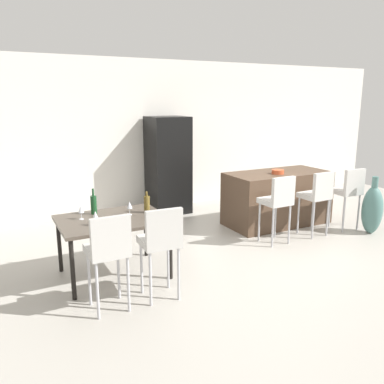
{
  "coord_description": "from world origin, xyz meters",
  "views": [
    {
      "loc": [
        -3.65,
        -4.51,
        2.15
      ],
      "look_at": [
        -1.09,
        0.45,
        0.85
      ],
      "focal_mm": 37.34,
      "sensor_mm": 36.0,
      "label": 1
    }
  ],
  "objects_px": {
    "bar_chair_left": "(278,199)",
    "dining_table": "(113,223)",
    "bar_chair_middle": "(317,194)",
    "refrigerator": "(168,165)",
    "floor_vase": "(372,210)",
    "wine_glass_middle": "(129,205)",
    "dining_chair_far": "(161,239)",
    "dining_chair_near": "(108,248)",
    "wine_bottle_corner": "(147,204)",
    "wine_glass_left": "(95,215)",
    "wine_bottle_right": "(94,204)",
    "wine_glass_far": "(81,209)",
    "kitchen_island": "(277,198)",
    "bar_chair_right": "(349,189)",
    "fruit_bowl": "(278,172)"
  },
  "relations": [
    {
      "from": "bar_chair_left",
      "to": "dining_table",
      "type": "relative_size",
      "value": 0.82
    },
    {
      "from": "bar_chair_middle",
      "to": "dining_table",
      "type": "xyz_separation_m",
      "value": [
        -3.31,
        0.04,
        -0.02
      ]
    },
    {
      "from": "refrigerator",
      "to": "floor_vase",
      "type": "bearing_deg",
      "value": -48.39
    },
    {
      "from": "bar_chair_middle",
      "to": "wine_glass_middle",
      "type": "relative_size",
      "value": 6.03
    },
    {
      "from": "dining_chair_far",
      "to": "dining_chair_near",
      "type": "bearing_deg",
      "value": -179.99
    },
    {
      "from": "bar_chair_left",
      "to": "dining_table",
      "type": "distance_m",
      "value": 2.52
    },
    {
      "from": "wine_bottle_corner",
      "to": "refrigerator",
      "type": "height_order",
      "value": "refrigerator"
    },
    {
      "from": "wine_glass_left",
      "to": "refrigerator",
      "type": "bearing_deg",
      "value": 51.42
    },
    {
      "from": "wine_glass_left",
      "to": "wine_glass_middle",
      "type": "xyz_separation_m",
      "value": [
        0.49,
        0.24,
        0.0
      ]
    },
    {
      "from": "dining_chair_near",
      "to": "wine_glass_middle",
      "type": "xyz_separation_m",
      "value": [
        0.52,
        0.89,
        0.17
      ]
    },
    {
      "from": "wine_glass_middle",
      "to": "floor_vase",
      "type": "bearing_deg",
      "value": -5.88
    },
    {
      "from": "bar_chair_left",
      "to": "dining_chair_near",
      "type": "height_order",
      "value": "same"
    },
    {
      "from": "dining_table",
      "to": "wine_bottle_right",
      "type": "relative_size",
      "value": 3.92
    },
    {
      "from": "bar_chair_middle",
      "to": "wine_bottle_right",
      "type": "relative_size",
      "value": 3.21
    },
    {
      "from": "bar_chair_middle",
      "to": "wine_bottle_right",
      "type": "distance_m",
      "value": 3.48
    },
    {
      "from": "bar_chair_middle",
      "to": "wine_glass_left",
      "type": "xyz_separation_m",
      "value": [
        -3.56,
        -0.16,
        0.17
      ]
    },
    {
      "from": "dining_chair_far",
      "to": "wine_glass_far",
      "type": "bearing_deg",
      "value": 122.86
    },
    {
      "from": "kitchen_island",
      "to": "wine_bottle_corner",
      "type": "distance_m",
      "value": 2.83
    },
    {
      "from": "dining_table",
      "to": "dining_chair_far",
      "type": "distance_m",
      "value": 0.89
    },
    {
      "from": "wine_glass_far",
      "to": "floor_vase",
      "type": "relative_size",
      "value": 0.18
    },
    {
      "from": "wine_glass_middle",
      "to": "wine_glass_far",
      "type": "distance_m",
      "value": 0.58
    },
    {
      "from": "wine_bottle_right",
      "to": "wine_glass_middle",
      "type": "height_order",
      "value": "wine_bottle_right"
    },
    {
      "from": "bar_chair_right",
      "to": "dining_chair_near",
      "type": "height_order",
      "value": "same"
    },
    {
      "from": "fruit_bowl",
      "to": "refrigerator",
      "type": "bearing_deg",
      "value": 127.32
    },
    {
      "from": "dining_chair_far",
      "to": "refrigerator",
      "type": "height_order",
      "value": "refrigerator"
    },
    {
      "from": "dining_chair_near",
      "to": "wine_glass_middle",
      "type": "bearing_deg",
      "value": 59.41
    },
    {
      "from": "wine_glass_left",
      "to": "wine_glass_middle",
      "type": "relative_size",
      "value": 1.0
    },
    {
      "from": "dining_chair_far",
      "to": "wine_bottle_corner",
      "type": "bearing_deg",
      "value": 78.41
    },
    {
      "from": "bar_chair_middle",
      "to": "wine_bottle_corner",
      "type": "height_order",
      "value": "bar_chair_middle"
    },
    {
      "from": "dining_chair_far",
      "to": "wine_glass_left",
      "type": "bearing_deg",
      "value": 129.58
    },
    {
      "from": "bar_chair_middle",
      "to": "bar_chair_right",
      "type": "distance_m",
      "value": 0.7
    },
    {
      "from": "bar_chair_middle",
      "to": "wine_glass_far",
      "type": "height_order",
      "value": "bar_chair_middle"
    },
    {
      "from": "wine_glass_left",
      "to": "wine_glass_far",
      "type": "distance_m",
      "value": 0.34
    },
    {
      "from": "bar_chair_middle",
      "to": "bar_chair_left",
      "type": "bearing_deg",
      "value": -180.0
    },
    {
      "from": "wine_glass_left",
      "to": "fruit_bowl",
      "type": "relative_size",
      "value": 0.83
    },
    {
      "from": "dining_table",
      "to": "wine_bottle_corner",
      "type": "relative_size",
      "value": 4.65
    },
    {
      "from": "bar_chair_right",
      "to": "wine_bottle_corner",
      "type": "relative_size",
      "value": 3.82
    },
    {
      "from": "dining_table",
      "to": "refrigerator",
      "type": "xyz_separation_m",
      "value": [
        1.79,
        2.36,
        0.25
      ]
    },
    {
      "from": "wine_glass_left",
      "to": "wine_glass_far",
      "type": "xyz_separation_m",
      "value": [
        -0.09,
        0.32,
        0.0
      ]
    },
    {
      "from": "bar_chair_right",
      "to": "refrigerator",
      "type": "relative_size",
      "value": 0.57
    },
    {
      "from": "kitchen_island",
      "to": "fruit_bowl",
      "type": "xyz_separation_m",
      "value": [
        -0.1,
        -0.11,
        0.5
      ]
    },
    {
      "from": "dining_table",
      "to": "dining_chair_far",
      "type": "height_order",
      "value": "dining_chair_far"
    },
    {
      "from": "floor_vase",
      "to": "fruit_bowl",
      "type": "bearing_deg",
      "value": 137.54
    },
    {
      "from": "dining_table",
      "to": "refrigerator",
      "type": "bearing_deg",
      "value": 52.83
    },
    {
      "from": "kitchen_island",
      "to": "bar_chair_left",
      "type": "bearing_deg",
      "value": -128.82
    },
    {
      "from": "bar_chair_middle",
      "to": "refrigerator",
      "type": "relative_size",
      "value": 0.57
    },
    {
      "from": "kitchen_island",
      "to": "bar_chair_middle",
      "type": "distance_m",
      "value": 0.86
    },
    {
      "from": "dining_chair_far",
      "to": "wine_glass_middle",
      "type": "height_order",
      "value": "dining_chair_far"
    },
    {
      "from": "dining_chair_near",
      "to": "wine_bottle_right",
      "type": "bearing_deg",
      "value": 83.07
    },
    {
      "from": "wine_glass_far",
      "to": "dining_table",
      "type": "bearing_deg",
      "value": -20.52
    }
  ]
}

